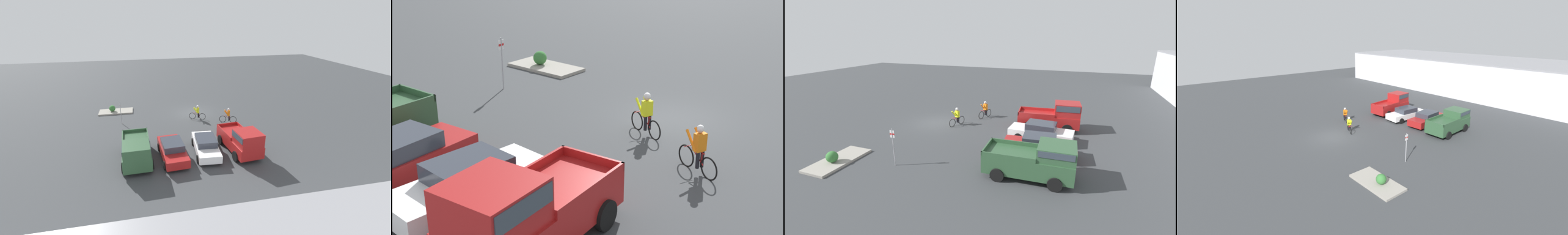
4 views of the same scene
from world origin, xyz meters
TOP-DOWN VIEW (x-y plane):
  - ground_plane at (0.00, 0.00)m, footprint 80.00×80.00m
  - warehouse_building at (0.00, 29.66)m, footprint 51.56×15.32m
  - pickup_truck_0 at (-1.99, 10.08)m, footprint 2.60×5.08m
  - sedan_0 at (0.86, 9.37)m, footprint 2.17×4.79m
  - sedan_1 at (3.66, 9.65)m, footprint 2.22×4.76m
  - pickup_truck_1 at (6.45, 9.83)m, footprint 2.45×4.98m
  - cyclist_0 at (-0.06, 1.98)m, footprint 1.73×0.73m
  - cyclist_1 at (-3.04, 3.55)m, footprint 1.72×0.73m
  - fire_lane_sign at (8.01, 1.59)m, footprint 0.06×0.30m
  - curb_island at (8.86, -2.13)m, footprint 3.82×1.85m
  - shrub at (9.25, -2.12)m, footprint 0.71×0.71m

SIDE VIEW (x-z plane):
  - ground_plane at x=0.00m, z-range 0.00..0.00m
  - curb_island at x=8.86m, z-range 0.00..0.15m
  - shrub at x=9.25m, z-range 0.15..0.86m
  - sedan_0 at x=0.86m, z-range 0.00..1.39m
  - sedan_1 at x=3.66m, z-range 0.00..1.46m
  - cyclist_1 at x=-3.04m, z-range -0.03..1.60m
  - cyclist_0 at x=-0.06m, z-range -0.01..1.62m
  - pickup_truck_1 at x=6.45m, z-range 0.04..2.17m
  - pickup_truck_0 at x=-1.99m, z-range 0.02..2.38m
  - fire_lane_sign at x=8.01m, z-range 0.25..2.63m
  - warehouse_building at x=0.00m, z-range 0.00..5.44m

